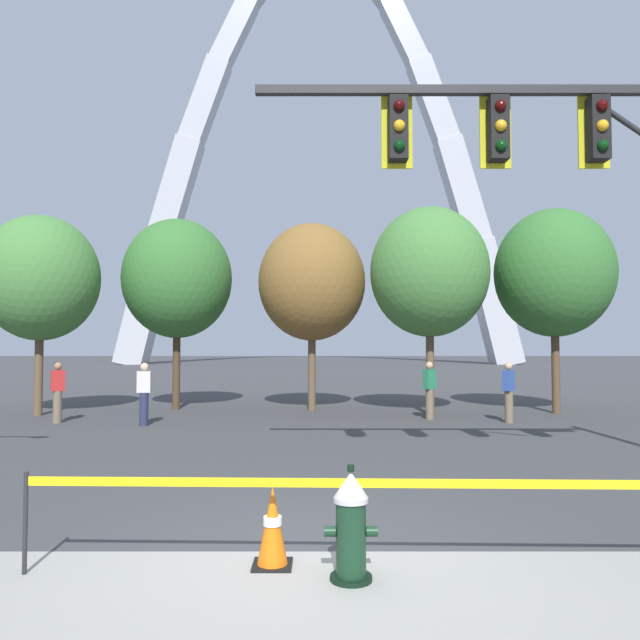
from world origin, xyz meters
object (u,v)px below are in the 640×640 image
fire_hydrant (351,526)px  traffic_signal_gantry (630,175)px  traffic_cone_by_hydrant (273,527)px  pedestrian_walking_right (145,393)px  monument_arch (319,176)px  pedestrian_walking_left (58,392)px  pedestrian_near_trees (430,390)px  pedestrian_standing_center (509,392)px

fire_hydrant → traffic_signal_gantry: bearing=36.7°
traffic_cone_by_hydrant → pedestrian_walking_right: 10.49m
fire_hydrant → traffic_cone_by_hydrant: size_ratio=1.36×
fire_hydrant → traffic_cone_by_hydrant: fire_hydrant is taller
fire_hydrant → monument_arch: bearing=90.4°
pedestrian_walking_left → pedestrian_near_trees: bearing=4.4°
traffic_cone_by_hydrant → traffic_signal_gantry: traffic_signal_gantry is taller
monument_arch → pedestrian_near_trees: bearing=-86.5°
monument_arch → pedestrian_walking_right: bearing=-94.7°
traffic_cone_by_hydrant → traffic_signal_gantry: size_ratio=0.09×
traffic_cone_by_hydrant → pedestrian_standing_center: 11.60m
monument_arch → pedestrian_walking_right: (-4.34, -52.65, -20.78)m
pedestrian_standing_center → monument_arch: bearing=95.6°
pedestrian_walking_right → traffic_signal_gantry: bearing=-38.5°
pedestrian_standing_center → pedestrian_near_trees: size_ratio=1.00×
traffic_signal_gantry → pedestrian_walking_right: 11.78m
pedestrian_walking_left → pedestrian_standing_center: 11.88m
traffic_cone_by_hydrant → pedestrian_near_trees: (3.46, 10.99, 0.46)m
pedestrian_standing_center → traffic_cone_by_hydrant: bearing=-117.8°
fire_hydrant → pedestrian_walking_left: (-7.17, 10.55, 0.35)m
monument_arch → pedestrian_walking_left: monument_arch is taller
monument_arch → pedestrian_walking_left: size_ratio=31.53×
traffic_signal_gantry → pedestrian_near_trees: traffic_signal_gantry is taller
pedestrian_standing_center → pedestrian_walking_right: (-9.44, -0.57, 0.00)m
traffic_signal_gantry → pedestrian_standing_center: (0.66, 7.56, -3.59)m
traffic_signal_gantry → pedestrian_standing_center: bearing=85.0°
traffic_signal_gantry → pedestrian_walking_right: bearing=141.5°
traffic_signal_gantry → monument_arch: bearing=94.3°
monument_arch → pedestrian_standing_center: bearing=-84.4°
fire_hydrant → traffic_cone_by_hydrant: (-0.70, 0.33, -0.11)m
pedestrian_standing_center → fire_hydrant: bearing=-114.0°
monument_arch → pedestrian_standing_center: (5.10, -52.08, -20.78)m
traffic_cone_by_hydrant → fire_hydrant: bearing=-25.0°
fire_hydrant → pedestrian_walking_left: pedestrian_walking_left is taller
monument_arch → traffic_signal_gantry: bearing=-85.7°
fire_hydrant → pedestrian_standing_center: bearing=66.0°
fire_hydrant → pedestrian_near_trees: bearing=76.3°
monument_arch → pedestrian_walking_right: 56.77m
fire_hydrant → pedestrian_walking_left: size_ratio=0.62×
monument_arch → pedestrian_standing_center: monument_arch is taller
traffic_signal_gantry → pedestrian_standing_center: size_ratio=4.92×
traffic_cone_by_hydrant → monument_arch: size_ratio=0.01×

